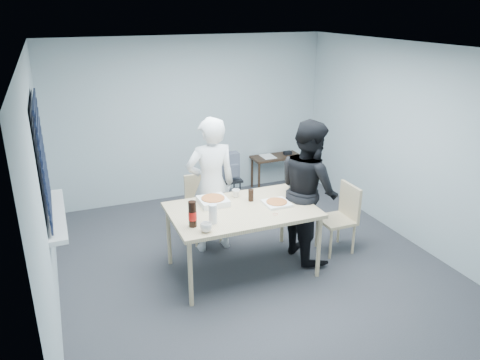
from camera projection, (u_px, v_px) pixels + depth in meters
name	position (u px, v px, depth m)	size (l,w,h in m)	color
room	(45.00, 167.00, 4.88)	(5.00, 5.00, 5.00)	#2D2D33
dining_table	(242.00, 213.00, 5.43)	(1.67, 1.06, 0.81)	beige
chair_far	(202.00, 202.00, 6.33)	(0.42, 0.42, 0.89)	beige
chair_right	(342.00, 213.00, 6.00)	(0.42, 0.42, 0.89)	beige
person_white	(211.00, 185.00, 5.90)	(0.65, 0.42, 1.77)	silver
person_black	(309.00, 190.00, 5.76)	(0.86, 0.47, 1.77)	black
side_table	(276.00, 160.00, 8.11)	(0.86, 0.38, 0.57)	#382117
stool	(229.00, 185.00, 7.35)	(0.34, 0.34, 0.48)	black
backpack	(229.00, 166.00, 7.23)	(0.30, 0.22, 0.42)	#595E65
pizza_box_a	(213.00, 201.00, 5.52)	(0.33, 0.33, 0.08)	white
pizza_box_b	(277.00, 203.00, 5.51)	(0.29, 0.29, 0.04)	white
mug_a	(206.00, 227.00, 4.85)	(0.12, 0.12, 0.10)	white
mug_b	(236.00, 193.00, 5.73)	(0.10, 0.10, 0.09)	white
cola_glass	(251.00, 195.00, 5.60)	(0.07, 0.07, 0.15)	black
soda_bottle	(193.00, 214.00, 4.93)	(0.09, 0.09, 0.29)	black
plastic_cups	(213.00, 214.00, 5.02)	(0.09, 0.09, 0.21)	silver
rubber_band	(275.00, 214.00, 5.26)	(0.06, 0.06, 0.00)	red
papers	(268.00, 156.00, 8.05)	(0.22, 0.30, 0.01)	white
black_box	(287.00, 153.00, 8.16)	(0.13, 0.09, 0.06)	black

